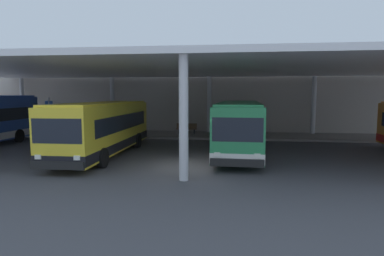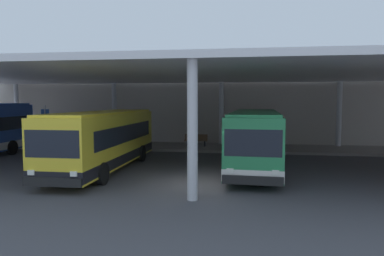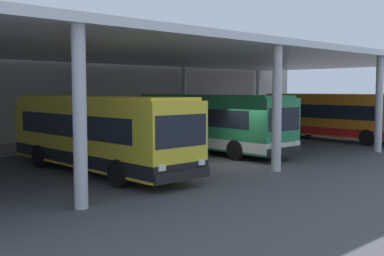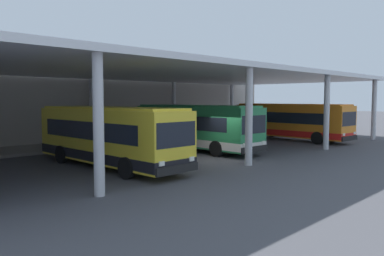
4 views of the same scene
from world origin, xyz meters
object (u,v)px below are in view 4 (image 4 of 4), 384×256
(bench_waiting, at_px, (82,137))
(bus_second_bay, at_px, (109,136))
(bus_far_bay, at_px, (291,121))
(trash_bin, at_px, (108,135))
(bus_middle_bay, at_px, (195,127))

(bench_waiting, bearing_deg, bus_second_bay, -111.63)
(bus_far_bay, distance_m, trash_bin, 15.75)
(bus_middle_bay, height_order, bus_far_bay, same)
(bus_middle_bay, relative_size, trash_bin, 10.84)
(bus_far_bay, xyz_separation_m, trash_bin, (-12.69, 9.28, -0.98))
(bus_middle_bay, bearing_deg, bus_second_bay, -169.63)
(trash_bin, bearing_deg, bus_far_bay, -36.18)
(trash_bin, bearing_deg, bus_second_bay, -122.68)
(trash_bin, bearing_deg, bus_middle_bay, -75.21)
(bus_second_bay, height_order, bench_waiting, bus_second_bay)
(bus_far_bay, bearing_deg, bus_second_bay, -179.84)
(trash_bin, bearing_deg, bench_waiting, 179.76)
(bus_middle_bay, distance_m, bench_waiting, 9.04)
(bus_far_bay, height_order, bench_waiting, bus_far_bay)
(bus_second_bay, relative_size, trash_bin, 10.76)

